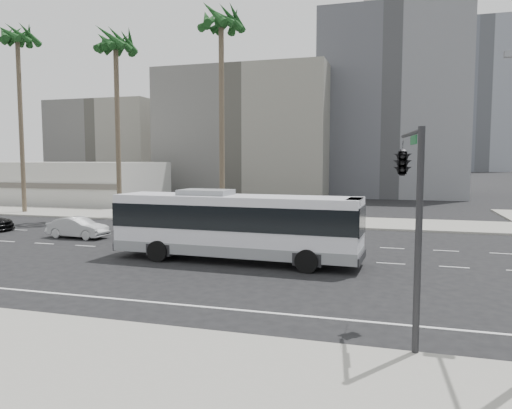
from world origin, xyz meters
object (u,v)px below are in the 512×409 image
at_px(car_b, 78,228).
at_px(palm_mid, 116,48).
at_px(traffic_signal, 404,165).
at_px(palm_far, 17,41).
at_px(palm_near, 221,26).
at_px(city_bus, 236,224).
at_px(car_a, 161,229).

height_order(car_b, palm_mid, palm_mid).
xyz_separation_m(traffic_signal, palm_mid, (-24.40, 22.58, 9.99)).
bearing_deg(palm_far, palm_mid, -4.83).
bearing_deg(palm_near, traffic_signal, -57.00).
bearing_deg(palm_near, palm_far, 175.89).
bearing_deg(traffic_signal, palm_mid, 129.47).
distance_m(city_bus, car_b, 13.44).
xyz_separation_m(palm_mid, palm_far, (-11.33, 0.96, 1.62)).
height_order(car_a, palm_near, palm_near).
bearing_deg(car_b, palm_near, -29.07).
bearing_deg(palm_far, car_b, -38.30).
height_order(car_a, traffic_signal, traffic_signal).
distance_m(city_bus, palm_mid, 25.71).
height_order(palm_mid, palm_far, palm_far).
relative_size(car_b, palm_far, 0.23).
distance_m(car_b, palm_near, 19.57).
xyz_separation_m(car_b, palm_far, (-14.86, 11.74, 15.98)).
height_order(palm_near, palm_mid, palm_near).
bearing_deg(traffic_signal, car_a, 132.45).
relative_size(palm_near, palm_mid, 1.06).
height_order(city_bus, car_a, city_bus).
relative_size(city_bus, car_b, 3.06).
bearing_deg(palm_near, car_a, -94.65).
height_order(city_bus, palm_far, palm_far).
bearing_deg(palm_far, city_bus, -30.13).
bearing_deg(palm_mid, traffic_signal, -42.78).
distance_m(city_bus, palm_near, 21.10).
relative_size(traffic_signal, palm_mid, 0.36).
distance_m(car_a, car_b, 5.86).
bearing_deg(car_a, palm_mid, 40.52).
bearing_deg(city_bus, car_b, 163.77).
bearing_deg(palm_far, palm_near, -4.11).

